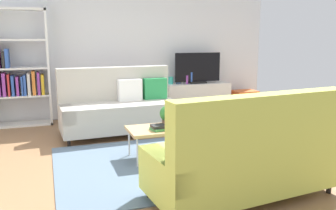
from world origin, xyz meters
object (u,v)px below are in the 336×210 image
object	(u,v)px
tv	(198,68)
bottle_0	(187,80)
couch_beige	(120,107)
table_book_0	(161,129)
vase_0	(171,80)
bookshelf	(16,72)
bottle_1	(191,78)
coffee_table	(169,129)
storage_trunk	(244,100)
tv_console	(197,98)
potted_plant	(168,116)
couch_green	(245,157)
vase_1	(178,81)

from	to	relation	value
tv	bottle_0	bearing A→B (deg)	-175.35
couch_beige	tv	world-z (taller)	tv
table_book_0	vase_0	xyz separation A→B (m)	(1.08, 2.69, 0.28)
bookshelf	bottle_1	distance (m)	3.39
coffee_table	storage_trunk	size ratio (longest dim) A/B	2.12
tv	bookshelf	world-z (taller)	bookshelf
tv_console	couch_beige	bearing A→B (deg)	-149.45
potted_plant	bottle_1	xyz separation A→B (m)	(1.39, 2.52, 0.17)
tv	couch_green	bearing A→B (deg)	-107.08
tv	vase_0	bearing A→B (deg)	173.12
coffee_table	storage_trunk	world-z (taller)	storage_trunk
table_book_0	vase_1	bearing A→B (deg)	64.99
potted_plant	vase_1	bearing A→B (deg)	66.56
couch_beige	bottle_0	distance (m)	1.99
potted_plant	bottle_0	distance (m)	2.84
couch_beige	bottle_1	size ratio (longest dim) A/B	8.14
couch_beige	vase_1	size ratio (longest dim) A/B	14.87
coffee_table	potted_plant	xyz separation A→B (m)	(-0.03, -0.02, 0.19)
couch_green	potted_plant	size ratio (longest dim) A/B	6.61
table_book_0	bottle_0	xyz separation A→B (m)	(1.41, 2.60, 0.29)
potted_plant	storage_trunk	bearing A→B (deg)	43.03
couch_green	potted_plant	xyz separation A→B (m)	(-0.33, 1.40, 0.14)
table_book_0	potted_plant	bearing A→B (deg)	31.57
bottle_1	bottle_0	bearing A→B (deg)	180.00
bookshelf	table_book_0	bearing A→B (deg)	-54.81
coffee_table	bookshelf	bearing A→B (deg)	128.41
table_book_0	bookshelf	bearing A→B (deg)	125.19
couch_green	potted_plant	world-z (taller)	couch_green
coffee_table	bottle_1	size ratio (longest dim) A/B	4.62
couch_beige	couch_green	size ratio (longest dim) A/B	0.98
couch_green	tv_console	distance (m)	4.14
bottle_1	storage_trunk	bearing A→B (deg)	-2.76
couch_green	tv	xyz separation A→B (m)	(1.21, 3.94, 0.51)
couch_green	bottle_0	world-z (taller)	couch_green
couch_green	vase_0	size ratio (longest dim) A/B	13.28
vase_0	bottle_1	bearing A→B (deg)	-11.72
bookshelf	tv	bearing A→B (deg)	-0.65
tv_console	bottle_0	bearing A→B (deg)	-170.76
bookshelf	bottle_1	world-z (taller)	bookshelf
tv_console	table_book_0	size ratio (longest dim) A/B	5.83
couch_beige	tv_console	distance (m)	2.20
potted_plant	bottle_1	bearing A→B (deg)	61.11
potted_plant	tv_console	bearing A→B (deg)	59.03
storage_trunk	vase_0	world-z (taller)	vase_0
bookshelf	tv_console	bearing A→B (deg)	-0.32
couch_green	coffee_table	size ratio (longest dim) A/B	1.80
coffee_table	bookshelf	world-z (taller)	bookshelf
storage_trunk	vase_0	bearing A→B (deg)	174.90
table_book_0	vase_1	distance (m)	2.98
coffee_table	bookshelf	distance (m)	3.32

